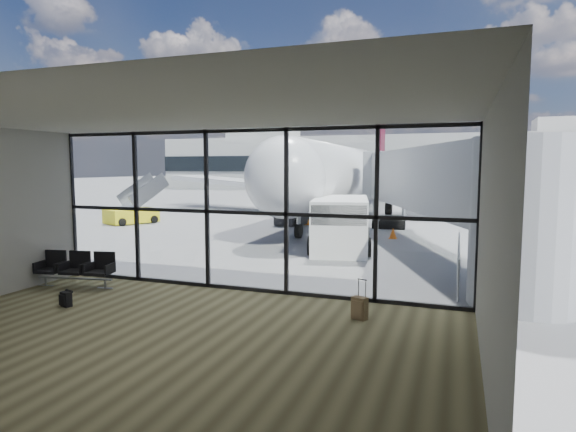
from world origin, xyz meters
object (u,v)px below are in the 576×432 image
Objects in this scene: backpack at (66,299)px; belt_loader at (297,215)px; seating_row at (77,267)px; mobile_stairs at (133,214)px; suitcase at (359,308)px; service_van at (341,223)px; airliner at (353,174)px.

belt_loader is (-0.07, 18.29, 0.37)m from backpack.
mobile_stairs is at bearing 111.89° from seating_row.
suitcase is 22.01m from mobile_stairs.
backpack is 11.37m from service_van.
backpack is 0.45× the size of suitcase.
belt_loader is (-4.56, 7.89, -0.55)m from service_van.
service_van reaches higher than backpack.
suitcase is (8.34, -0.34, -0.28)m from seating_row.
mobile_stairs is (-9.85, 15.52, 0.39)m from backpack.
belt_loader is (-7.12, 16.86, 0.29)m from suitcase.
backpack is at bearing -94.38° from airliner.
backpack is at bearing -63.94° from seating_row.
belt_loader reaches higher than suitcase.
suitcase is (7.05, 1.43, 0.08)m from backpack.
suitcase is at bearing -12.34° from seating_row.
seating_row is 0.43× the size of service_van.
service_van is 1.38× the size of mobile_stairs.
suitcase is at bearing -15.32° from mobile_stairs.
belt_loader is (1.22, 16.52, 0.00)m from seating_row.
belt_loader is at bearing 106.24° from backpack.
belt_loader is at bearing -100.87° from airliner.
airliner is 9.70× the size of belt_loader.
mobile_stairs reaches higher than backpack.
airliner is at bearing 70.81° from mobile_stairs.
mobile_stairs reaches higher than service_van.
mobile_stairs is (-16.91, 14.09, 0.31)m from suitcase.
mobile_stairs is (-8.56, 13.75, 0.03)m from seating_row.
suitcase is 9.37m from service_van.
belt_loader is 10.17m from mobile_stairs.
suitcase is at bearing 27.47° from backpack.
seating_row is at bearing -161.86° from suitcase.
airliner reaches higher than seating_row.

